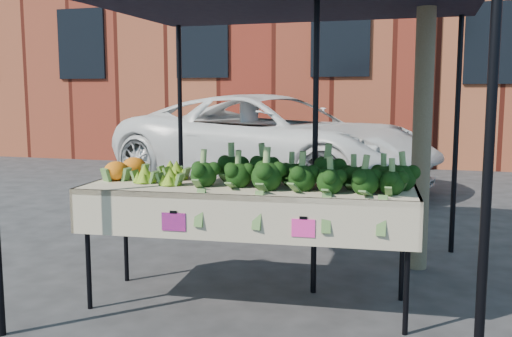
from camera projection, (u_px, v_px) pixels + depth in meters
The scene contains 7 objects.
ground at pixel (247, 310), 4.15m from camera, with size 90.00×90.00×0.00m, color #242426.
table at pixel (248, 246), 4.21m from camera, with size 2.46×0.99×0.90m.
canopy at pixel (274, 118), 4.52m from camera, with size 3.16×3.16×2.74m, color black, non-canonical shape.
broccoli_heap at pixel (302, 169), 4.05m from camera, with size 1.60×0.57×0.26m, color black.
romanesco_cluster at pixel (167, 168), 4.36m from camera, with size 0.43×0.57×0.20m, color #76B223.
cauliflower_pair at pixel (125, 167), 4.49m from camera, with size 0.23×0.43×0.18m, color orange.
vehicle at pixel (273, 18), 9.39m from camera, with size 2.57×1.55×5.58m, color white.
Camera 1 is at (1.18, -3.80, 1.57)m, focal length 40.03 mm.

